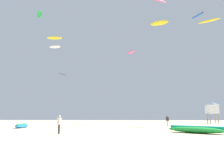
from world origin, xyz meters
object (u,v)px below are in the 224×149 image
person_midground (167,120)px  kite_grounded_near (196,130)px  kite_aloft_6 (40,14)px  kite_grounded_mid (22,126)px  kite_aloft_4 (209,21)px  kite_aloft_2 (55,38)px  kite_aloft_0 (55,47)px  kite_aloft_8 (198,16)px  kite_aloft_7 (63,74)px  person_foreground (59,123)px  kite_aloft_1 (159,23)px  lifeguard_tower (212,108)px  kite_aloft_5 (131,52)px  kite_aloft_3 (159,1)px

person_midground → kite_grounded_near: (0.08, -14.19, -0.61)m
kite_aloft_6 → kite_grounded_mid: bearing=-71.1°
kite_aloft_4 → kite_aloft_6: (-32.72, 10.65, 7.34)m
kite_aloft_2 → kite_aloft_0: bearing=-67.7°
kite_aloft_4 → kite_aloft_8: 22.42m
kite_grounded_mid → kite_aloft_8: (32.01, 25.00, 26.29)m
kite_aloft_7 → kite_aloft_4: bearing=-32.1°
kite_aloft_2 → kite_aloft_7: 8.95m
kite_aloft_2 → kite_aloft_8: bearing=7.3°
kite_aloft_7 → kite_aloft_8: (34.00, 1.18, 14.89)m
person_foreground → kite_grounded_mid: size_ratio=0.36×
kite_aloft_1 → lifeguard_tower: bearing=27.2°
kite_aloft_7 → kite_grounded_near: bearing=-54.9°
kite_aloft_0 → kite_aloft_5: size_ratio=0.91×
kite_aloft_0 → kite_aloft_1: bearing=-17.5°
person_foreground → kite_aloft_3: bearing=-133.9°
kite_grounded_mid → kite_aloft_3: size_ratio=1.47×
person_foreground → kite_grounded_near: bearing=-177.4°
person_foreground → kite_aloft_5: bearing=-106.4°
person_midground → person_foreground: bearing=177.2°
person_midground → kite_aloft_8: kite_aloft_8 is taller
person_foreground → kite_aloft_3: kite_aloft_3 is taller
person_midground → kite_aloft_3: kite_aloft_3 is taller
kite_aloft_1 → kite_aloft_7: (-22.05, 13.45, -6.91)m
lifeguard_tower → kite_aloft_7: size_ratio=1.47×
kite_aloft_5 → kite_aloft_8: bearing=0.2°
kite_aloft_3 → kite_aloft_7: (-21.27, 19.15, -8.33)m
kite_aloft_8 → kite_grounded_near: bearing=-109.9°
lifeguard_tower → kite_aloft_1: (-10.20, -5.24, 15.50)m
kite_aloft_1 → kite_aloft_5: size_ratio=1.18×
kite_aloft_0 → kite_aloft_1: (22.08, -6.95, 1.95)m
kite_aloft_3 → kite_aloft_8: size_ratio=0.72×
kite_grounded_near → kite_aloft_4: bearing=62.0°
kite_aloft_3 → kite_aloft_7: kite_aloft_3 is taller
kite_aloft_3 → kite_aloft_7: 29.81m
kite_grounded_near → kite_aloft_3: bearing=94.1°
kite_aloft_2 → kite_aloft_7: (1.31, 3.36, -8.19)m
kite_aloft_1 → kite_aloft_2: size_ratio=0.96×
kite_aloft_5 → person_midground: bearing=-74.5°
kite_grounded_near → kite_aloft_8: (11.84, 32.73, 26.22)m
kite_grounded_mid → lifeguard_tower: (30.25, 15.62, 2.80)m
kite_grounded_near → kite_aloft_7: 40.20m
kite_aloft_2 → lifeguard_tower: bearing=-8.2°
kite_grounded_near → kite_aloft_4: 22.11m
kite_aloft_1 → kite_aloft_2: bearing=156.6°
person_foreground → person_midground: bearing=-132.5°
person_foreground → kite_aloft_7: kite_aloft_7 is taller
kite_aloft_7 → kite_aloft_2: bearing=-111.3°
person_foreground → kite_aloft_6: 36.81m
kite_aloft_0 → kite_aloft_8: 36.27m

